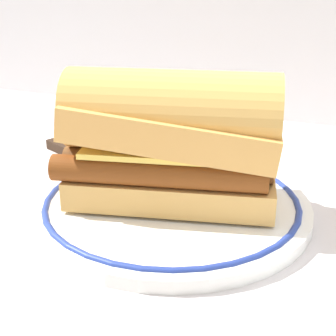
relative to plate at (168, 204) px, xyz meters
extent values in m
plane|color=silver|center=(0.00, -0.03, -0.01)|extent=(1.50, 1.50, 0.00)
cylinder|color=white|center=(0.00, 0.00, 0.00)|extent=(0.26, 0.26, 0.01)
torus|color=navy|center=(0.00, 0.00, 0.00)|extent=(0.24, 0.24, 0.01)
cube|color=tan|center=(0.00, 0.00, 0.02)|extent=(0.20, 0.13, 0.03)
cylinder|color=brown|center=(0.01, -0.04, 0.05)|extent=(0.19, 0.07, 0.02)
cylinder|color=brown|center=(0.00, -0.01, 0.05)|extent=(0.19, 0.07, 0.02)
cylinder|color=brown|center=(0.00, 0.01, 0.05)|extent=(0.19, 0.07, 0.02)
cylinder|color=brown|center=(-0.01, 0.04, 0.05)|extent=(0.19, 0.07, 0.02)
cube|color=#EFC64C|center=(0.00, 0.00, 0.06)|extent=(0.17, 0.11, 0.01)
cube|color=#DE9F4F|center=(0.00, 0.00, 0.08)|extent=(0.20, 0.13, 0.05)
cylinder|color=tan|center=(0.00, 0.00, 0.09)|extent=(0.20, 0.11, 0.07)
cube|color=silver|center=(-0.12, 0.07, -0.01)|extent=(0.09, 0.05, 0.01)
cube|color=black|center=(-0.18, 0.10, 0.00)|extent=(0.06, 0.04, 0.01)
camera|label=1|loc=(0.17, -0.40, 0.22)|focal=54.60mm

